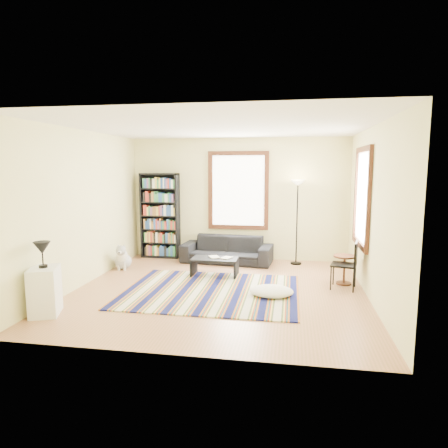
% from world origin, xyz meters
% --- Properties ---
extents(floor, '(5.00, 5.00, 0.10)m').
position_xyz_m(floor, '(0.00, 0.00, -0.05)').
color(floor, '#AC704F').
rests_on(floor, ground).
extents(ceiling, '(5.00, 5.00, 0.10)m').
position_xyz_m(ceiling, '(0.00, 0.00, 2.85)').
color(ceiling, white).
rests_on(ceiling, floor).
extents(wall_back, '(5.00, 0.10, 2.80)m').
position_xyz_m(wall_back, '(0.00, 2.55, 1.40)').
color(wall_back, '#F0EBA2').
rests_on(wall_back, floor).
extents(wall_front, '(5.00, 0.10, 2.80)m').
position_xyz_m(wall_front, '(0.00, -2.55, 1.40)').
color(wall_front, '#F0EBA2').
rests_on(wall_front, floor).
extents(wall_left, '(0.10, 5.00, 2.80)m').
position_xyz_m(wall_left, '(-2.55, 0.00, 1.40)').
color(wall_left, '#F0EBA2').
rests_on(wall_left, floor).
extents(wall_right, '(0.10, 5.00, 2.80)m').
position_xyz_m(wall_right, '(2.55, 0.00, 1.40)').
color(wall_right, '#F0EBA2').
rests_on(wall_right, floor).
extents(window_back, '(1.20, 0.06, 1.60)m').
position_xyz_m(window_back, '(0.00, 2.47, 1.60)').
color(window_back, white).
rests_on(window_back, wall_back).
extents(window_right, '(0.06, 1.20, 1.60)m').
position_xyz_m(window_right, '(2.47, 0.80, 1.60)').
color(window_right, white).
rests_on(window_right, wall_right).
extents(rug, '(2.98, 2.39, 0.02)m').
position_xyz_m(rug, '(-0.12, -0.12, 0.01)').
color(rug, '#0D1144').
rests_on(rug, floor).
extents(sofa, '(2.08, 0.96, 0.59)m').
position_xyz_m(sofa, '(-0.20, 2.05, 0.29)').
color(sofa, black).
rests_on(sofa, floor).
extents(bookshelf, '(0.90, 0.30, 2.00)m').
position_xyz_m(bookshelf, '(-1.84, 2.32, 1.00)').
color(bookshelf, black).
rests_on(bookshelf, floor).
extents(coffee_table, '(0.99, 0.70, 0.36)m').
position_xyz_m(coffee_table, '(-0.25, 0.89, 0.18)').
color(coffee_table, black).
rests_on(coffee_table, floor).
extents(book_a, '(0.29, 0.27, 0.02)m').
position_xyz_m(book_a, '(-0.35, 0.89, 0.37)').
color(book_a, beige).
rests_on(book_a, coffee_table).
extents(book_b, '(0.24, 0.28, 0.02)m').
position_xyz_m(book_b, '(-0.10, 0.94, 0.37)').
color(book_b, beige).
rests_on(book_b, coffee_table).
extents(floor_cushion, '(0.87, 0.77, 0.18)m').
position_xyz_m(floor_cushion, '(0.92, -0.21, 0.09)').
color(floor_cushion, white).
rests_on(floor_cushion, floor).
extents(floor_lamp, '(0.33, 0.33, 1.86)m').
position_xyz_m(floor_lamp, '(1.35, 2.15, 0.93)').
color(floor_lamp, black).
rests_on(floor_lamp, floor).
extents(side_table, '(0.51, 0.51, 0.54)m').
position_xyz_m(side_table, '(2.20, 0.73, 0.27)').
color(side_table, '#432010').
rests_on(side_table, floor).
extents(folding_chair, '(0.50, 0.48, 0.86)m').
position_xyz_m(folding_chair, '(2.15, 0.45, 0.43)').
color(folding_chair, black).
rests_on(folding_chair, floor).
extents(white_cabinet, '(0.53, 0.60, 0.70)m').
position_xyz_m(white_cabinet, '(-2.30, -1.57, 0.35)').
color(white_cabinet, white).
rests_on(white_cabinet, floor).
extents(table_lamp, '(0.30, 0.30, 0.38)m').
position_xyz_m(table_lamp, '(-2.30, -1.57, 0.89)').
color(table_lamp, black).
rests_on(table_lamp, white_cabinet).
extents(dog, '(0.46, 0.58, 0.53)m').
position_xyz_m(dog, '(-2.27, 1.12, 0.26)').
color(dog, '#BABABA').
rests_on(dog, floor).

